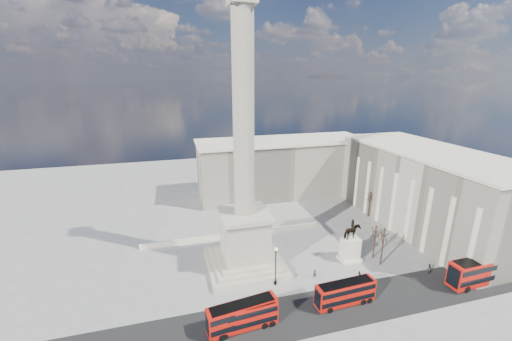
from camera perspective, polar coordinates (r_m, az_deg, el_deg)
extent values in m
plane|color=gray|center=(58.61, -0.80, -19.30)|extent=(180.00, 180.00, 0.00)
cube|color=black|center=(52.50, 8.02, -24.48)|extent=(120.00, 9.00, 0.01)
cube|color=#B8B29A|center=(62.34, -1.99, -16.31)|extent=(14.00, 14.00, 1.00)
cube|color=#B8B29A|center=(61.93, -2.00, -15.73)|extent=(12.00, 12.00, 0.50)
cube|color=#B8B29A|center=(61.67, -2.01, -15.34)|extent=(10.00, 10.00, 0.50)
cube|color=#B8B29A|center=(59.53, -2.05, -11.87)|extent=(8.00, 8.00, 8.00)
cube|color=#B8B29A|center=(57.56, -2.09, -8.01)|extent=(9.00, 9.00, 0.80)
cylinder|color=#A9A28C|center=(52.72, -2.29, 9.44)|extent=(3.60, 3.60, 34.00)
cube|color=#B8B29A|center=(53.45, -2.54, 28.50)|extent=(4.20, 4.20, 1.20)
cube|color=beige|center=(71.59, -4.05, -11.62)|extent=(40.00, 0.60, 1.10)
cube|color=#BBB299|center=(83.61, 28.66, -3.16)|extent=(18.00, 45.00, 18.00)
cube|color=beige|center=(81.27, 29.56, 3.03)|extent=(19.00, 46.00, 0.60)
cube|color=#BBB299|center=(95.37, 4.85, 0.51)|extent=(50.00, 16.00, 16.00)
cube|color=beige|center=(93.41, 4.98, 5.41)|extent=(51.00, 17.00, 0.60)
cube|color=#BD1209|center=(48.71, -2.48, -24.77)|extent=(10.38, 3.62, 3.74)
cube|color=black|center=(49.16, -2.47, -25.35)|extent=(9.99, 3.63, 0.83)
cube|color=black|center=(48.06, -2.50, -23.88)|extent=(9.99, 3.63, 0.83)
cube|color=black|center=(47.48, -2.51, -23.05)|extent=(9.34, 3.26, 0.06)
cylinder|color=black|center=(49.12, -6.58, -27.12)|extent=(1.33, 2.54, 1.02)
cylinder|color=black|center=(50.62, 0.89, -25.39)|extent=(1.33, 2.54, 1.02)
cylinder|color=black|center=(51.00, 2.28, -25.03)|extent=(1.33, 2.54, 1.02)
cube|color=#BD1209|center=(48.72, -2.14, -24.95)|extent=(9.72, 2.91, 3.53)
cube|color=black|center=(49.14, -2.13, -25.50)|extent=(9.34, 2.94, 0.78)
cube|color=black|center=(48.10, -2.15, -24.12)|extent=(9.34, 2.94, 0.78)
cube|color=black|center=(47.55, -2.16, -23.34)|extent=(8.74, 2.62, 0.05)
cylinder|color=black|center=(49.21, -6.06, -27.05)|extent=(1.13, 2.36, 0.96)
cylinder|color=black|center=(50.43, 1.11, -25.64)|extent=(1.13, 2.36, 0.96)
cylinder|color=black|center=(50.75, 2.45, -25.33)|extent=(1.13, 2.36, 0.96)
cube|color=#BD1209|center=(54.32, 15.92, -20.58)|extent=(9.82, 2.68, 3.58)
cube|color=black|center=(54.70, 15.86, -21.12)|extent=(9.43, 2.72, 0.80)
cube|color=black|center=(53.76, 16.00, -19.77)|extent=(9.43, 2.72, 0.80)
cube|color=black|center=(53.26, 16.08, -19.02)|extent=(8.84, 2.41, 0.05)
cylinder|color=black|center=(53.86, 12.68, -22.86)|extent=(1.08, 2.37, 0.97)
cylinder|color=black|center=(56.63, 18.24, -21.12)|extent=(1.08, 2.37, 0.97)
cylinder|color=black|center=(57.23, 19.26, -20.78)|extent=(1.08, 2.37, 0.97)
cube|color=#BD1209|center=(68.19, 35.60, -14.61)|extent=(11.94, 3.07, 4.37)
cube|color=black|center=(68.56, 35.49, -15.17)|extent=(11.46, 3.12, 0.97)
cube|color=black|center=(67.66, 35.77, -13.75)|extent=(11.46, 3.12, 0.97)
cube|color=black|center=(67.18, 35.92, -12.96)|extent=(10.74, 2.76, 0.06)
cylinder|color=black|center=(66.34, 33.13, -17.01)|extent=(1.27, 2.85, 1.19)
cylinder|color=black|center=(71.58, 37.02, -15.23)|extent=(1.27, 2.85, 1.19)
cylinder|color=black|center=(72.66, 37.71, -14.90)|extent=(1.27, 2.85, 1.19)
cylinder|color=black|center=(57.62, 3.53, -19.71)|extent=(0.48, 0.48, 0.55)
cylinder|color=black|center=(55.89, 3.59, -17.22)|extent=(0.18, 0.18, 6.57)
cylinder|color=black|center=(54.19, 3.65, -14.43)|extent=(0.33, 0.33, 0.33)
sphere|color=silver|center=(53.99, 3.65, -14.08)|extent=(0.61, 0.61, 0.61)
cube|color=beige|center=(66.42, 16.60, -15.06)|extent=(4.18, 3.13, 0.52)
cube|color=beige|center=(65.40, 16.76, -13.54)|extent=(3.34, 2.30, 4.60)
imported|color=black|center=(63.66, 17.04, -10.64)|extent=(3.63, 2.40, 2.82)
cylinder|color=black|center=(62.91, 17.17, -9.25)|extent=(0.52, 0.52, 1.25)
sphere|color=black|center=(62.60, 17.23, -8.63)|extent=(0.38, 0.38, 0.38)
cylinder|color=#332319|center=(64.99, 22.00, -12.76)|extent=(0.31, 0.31, 7.63)
cylinder|color=#332319|center=(66.91, 20.74, -12.05)|extent=(0.32, 0.32, 6.97)
cylinder|color=#332319|center=(85.07, 19.88, -5.79)|extent=(0.29, 0.29, 6.77)
imported|color=#272329|center=(59.62, 10.63, -17.99)|extent=(0.59, 0.40, 1.60)
imported|color=#272329|center=(67.47, 28.90, -15.37)|extent=(0.98, 0.79, 1.91)
imported|color=#272329|center=(61.42, 18.29, -17.53)|extent=(0.55, 0.94, 1.50)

